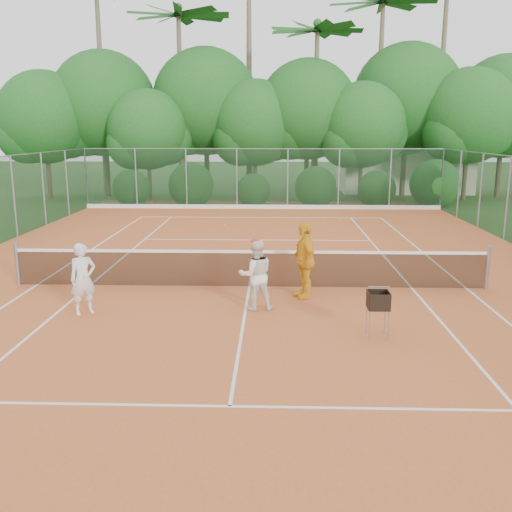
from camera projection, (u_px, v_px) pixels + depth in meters
The scene contains 14 objects.
ground at pixel (249, 288), 14.48m from camera, with size 120.00×120.00×0.00m, color #214619.
clay_court at pixel (249, 288), 14.47m from camera, with size 18.00×36.00×0.02m, color #C35F2D.
club_building at pixel (402, 168), 37.29m from camera, with size 8.00×5.00×3.00m, color beige.
tennis_net at pixel (249, 268), 14.36m from camera, with size 11.97×0.10×1.10m.
player_white at pixel (83, 279), 12.25m from camera, with size 0.57×0.37×1.55m, color silver.
player_center_grp at pixel (256, 274), 12.53m from camera, with size 0.88×0.75×1.61m.
player_yellow at pixel (304, 260), 13.42m from camera, with size 1.07×0.45×1.83m, color gold.
ball_hopper at pixel (378, 301), 10.85m from camera, with size 0.39×0.39×0.90m.
stray_ball_a at pixel (225, 225), 23.72m from camera, with size 0.07×0.07×0.07m, color yellow.
stray_ball_b at pixel (221, 214), 26.78m from camera, with size 0.07×0.07×0.07m, color gold.
stray_ball_c at pixel (340, 219), 25.28m from camera, with size 0.07×0.07×0.07m, color #CAE836.
court_markings at pixel (249, 287), 14.47m from camera, with size 11.03×23.83×0.01m.
fence_back at pixel (262, 179), 28.79m from camera, with size 18.07×0.07×3.00m.
tropical_treeline at pixel (289, 109), 33.06m from camera, with size 32.10×8.49×15.03m.
Camera 1 is at (0.62, -13.95, 3.92)m, focal length 40.00 mm.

